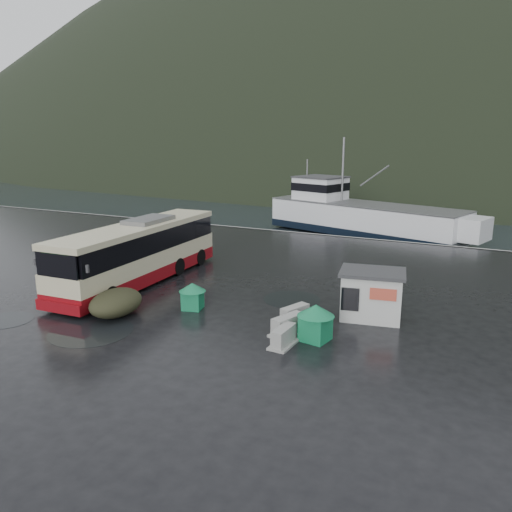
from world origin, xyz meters
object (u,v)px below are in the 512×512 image
at_px(waste_bin_right, 315,340).
at_px(jersey_barrier_a, 288,335).
at_px(waste_bin_left, 193,309).
at_px(coach_bus, 141,282).
at_px(jersey_barrier_c, 283,345).
at_px(dome_tent, 117,315).
at_px(jersey_barrier_b, 295,322).
at_px(fishing_trawler, 364,221).
at_px(white_van, 108,275).
at_px(ticket_kiosk, 370,318).

relative_size(waste_bin_right, jersey_barrier_a, 0.91).
height_order(waste_bin_left, jersey_barrier_a, waste_bin_left).
distance_m(coach_bus, jersey_barrier_c, 12.15).
bearing_deg(dome_tent, jersey_barrier_c, 1.30).
bearing_deg(jersey_barrier_b, jersey_barrier_a, -79.30).
height_order(jersey_barrier_a, jersey_barrier_b, jersey_barrier_a).
bearing_deg(jersey_barrier_c, coach_bus, 156.71).
distance_m(waste_bin_right, fishing_trawler, 31.21).
relative_size(dome_tent, jersey_barrier_b, 1.97).
relative_size(jersey_barrier_c, fishing_trawler, 0.07).
relative_size(coach_bus, dome_tent, 4.17).
bearing_deg(jersey_barrier_c, waste_bin_left, 159.82).
xyz_separation_m(jersey_barrier_a, jersey_barrier_c, (0.27, -1.13, 0.00)).
distance_m(white_van, jersey_barrier_c, 14.85).
xyz_separation_m(coach_bus, waste_bin_right, (12.14, -3.71, 0.00)).
xyz_separation_m(waste_bin_left, waste_bin_right, (6.78, -1.03, 0.00)).
distance_m(ticket_kiosk, jersey_barrier_a, 4.51).
xyz_separation_m(coach_bus, jersey_barrier_c, (11.16, -4.80, 0.00)).
bearing_deg(white_van, waste_bin_right, -9.27).
height_order(dome_tent, jersey_barrier_b, dome_tent).
xyz_separation_m(white_van, dome_tent, (5.32, -5.28, 0.00)).
relative_size(coach_bus, ticket_kiosk, 4.39).
distance_m(waste_bin_left, ticket_kiosk, 8.65).
bearing_deg(waste_bin_right, white_van, 165.04).
height_order(waste_bin_left, jersey_barrier_c, waste_bin_left).
distance_m(white_van, ticket_kiosk, 16.40).
bearing_deg(white_van, coach_bus, -0.11).
distance_m(coach_bus, dome_tent, 5.60).
xyz_separation_m(white_van, fishing_trawler, (9.28, 26.70, 0.00)).
height_order(white_van, waste_bin_right, white_van).
bearing_deg(jersey_barrier_c, jersey_barrier_a, 103.36).
distance_m(dome_tent, ticket_kiosk, 12.13).
relative_size(coach_bus, jersey_barrier_a, 7.55).
relative_size(coach_bus, jersey_barrier_b, 8.24).
xyz_separation_m(coach_bus, jersey_barrier_a, (10.89, -3.67, 0.00)).
height_order(dome_tent, jersey_barrier_c, dome_tent).
xyz_separation_m(waste_bin_right, jersey_barrier_a, (-1.25, 0.03, 0.00)).
relative_size(white_van, fishing_trawler, 0.26).
distance_m(jersey_barrier_c, fishing_trawler, 32.13).
xyz_separation_m(coach_bus, jersey_barrier_b, (10.61, -2.19, 0.00)).
relative_size(waste_bin_right, dome_tent, 0.51).
relative_size(waste_bin_left, jersey_barrier_c, 0.85).
height_order(waste_bin_right, jersey_barrier_b, waste_bin_right).
bearing_deg(fishing_trawler, jersey_barrier_c, -64.36).
xyz_separation_m(coach_bus, dome_tent, (2.53, -5.00, 0.00)).
bearing_deg(jersey_barrier_a, coach_bus, 161.37).
bearing_deg(jersey_barrier_b, dome_tent, -160.81).
bearing_deg(ticket_kiosk, coach_bus, 169.63).
relative_size(ticket_kiosk, jersey_barrier_c, 1.89).
bearing_deg(fishing_trawler, ticket_kiosk, -57.98).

